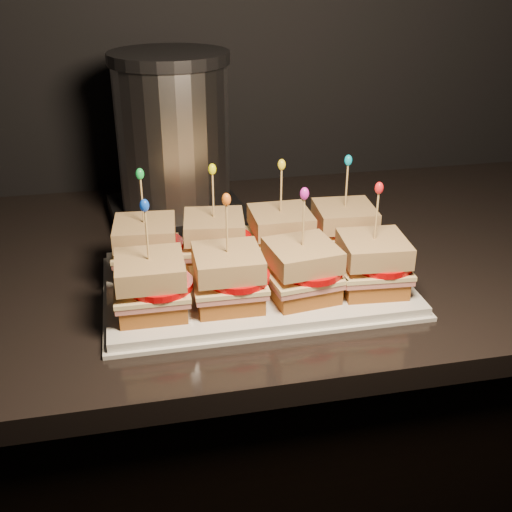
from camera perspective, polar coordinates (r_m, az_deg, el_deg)
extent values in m
cube|color=black|center=(1.37, 6.67, -16.32)|extent=(2.62, 0.69, 0.84)
cube|color=black|center=(1.13, 7.81, 0.41)|extent=(2.66, 0.73, 0.03)
cube|color=white|center=(0.96, 0.00, -2.48)|extent=(0.43, 0.27, 0.02)
cube|color=white|center=(0.96, 0.00, -2.79)|extent=(0.45, 0.28, 0.01)
cube|color=brown|center=(0.99, -9.64, -0.55)|extent=(0.09, 0.09, 0.02)
cube|color=#BA6561|center=(0.98, -9.71, 0.29)|extent=(0.10, 0.10, 0.01)
cube|color=#F4DD98|center=(0.98, -9.74, 0.66)|extent=(0.11, 0.10, 0.01)
cylinder|color=red|center=(0.97, -9.05, 0.98)|extent=(0.09, 0.09, 0.01)
cube|color=brown|center=(0.96, -9.86, 2.13)|extent=(0.10, 0.10, 0.03)
cylinder|color=tan|center=(0.95, -10.07, 4.63)|extent=(0.00, 0.00, 0.09)
ellipsoid|color=green|center=(0.93, -10.28, 7.20)|extent=(0.01, 0.01, 0.02)
cube|color=brown|center=(0.99, -3.67, -0.01)|extent=(0.10, 0.10, 0.02)
cube|color=#BA6561|center=(0.99, -3.69, 0.84)|extent=(0.11, 0.10, 0.01)
cube|color=#F4DD98|center=(0.98, -3.71, 1.20)|extent=(0.11, 0.11, 0.01)
cylinder|color=red|center=(0.98, -2.97, 1.52)|extent=(0.09, 0.09, 0.01)
cube|color=brown|center=(0.97, -3.75, 2.66)|extent=(0.10, 0.10, 0.03)
cylinder|color=tan|center=(0.95, -3.83, 5.15)|extent=(0.00, 0.00, 0.09)
ellipsoid|color=#F2F908|center=(0.94, -3.91, 7.71)|extent=(0.01, 0.01, 0.02)
cube|color=brown|center=(1.01, 2.15, 0.52)|extent=(0.09, 0.09, 0.02)
cube|color=#BA6561|center=(1.00, 2.17, 1.35)|extent=(0.10, 0.09, 0.01)
cube|color=#F4DD98|center=(1.00, 2.18, 1.72)|extent=(0.10, 0.09, 0.01)
cylinder|color=red|center=(1.00, 2.94, 2.03)|extent=(0.09, 0.09, 0.01)
cube|color=brown|center=(0.99, 2.20, 3.15)|extent=(0.09, 0.09, 0.03)
cylinder|color=tan|center=(0.97, 2.25, 5.61)|extent=(0.00, 0.00, 0.09)
ellipsoid|color=yellow|center=(0.96, 2.29, 8.13)|extent=(0.01, 0.01, 0.02)
cube|color=brown|center=(1.04, 7.72, 1.02)|extent=(0.09, 0.09, 0.02)
cube|color=#BA6561|center=(1.03, 7.77, 1.84)|extent=(0.10, 0.10, 0.01)
cube|color=#F4DD98|center=(1.03, 7.80, 2.19)|extent=(0.10, 0.10, 0.01)
cylinder|color=red|center=(1.02, 8.56, 2.49)|extent=(0.09, 0.09, 0.01)
cube|color=brown|center=(1.02, 7.89, 3.59)|extent=(0.10, 0.10, 0.03)
cylinder|color=tan|center=(1.00, 8.05, 5.98)|extent=(0.00, 0.00, 0.09)
ellipsoid|color=#08A5C8|center=(0.99, 8.21, 8.43)|extent=(0.01, 0.01, 0.02)
cube|color=brown|center=(0.88, -9.19, -4.13)|extent=(0.09, 0.09, 0.02)
cube|color=#BA6561|center=(0.87, -9.27, -3.21)|extent=(0.10, 0.09, 0.01)
cube|color=#F4DD98|center=(0.86, -9.30, -2.80)|extent=(0.10, 0.10, 0.01)
cylinder|color=red|center=(0.86, -8.51, -2.48)|extent=(0.09, 0.09, 0.01)
cube|color=brown|center=(0.85, -9.43, -1.20)|extent=(0.09, 0.09, 0.03)
cylinder|color=tan|center=(0.83, -9.65, 1.57)|extent=(0.00, 0.00, 0.09)
ellipsoid|color=blue|center=(0.81, -9.89, 4.45)|extent=(0.01, 0.01, 0.02)
cube|color=brown|center=(0.88, -2.47, -3.49)|extent=(0.09, 0.09, 0.02)
cube|color=#BA6561|center=(0.88, -2.49, -2.57)|extent=(0.10, 0.09, 0.01)
cube|color=#F4DD98|center=(0.87, -2.50, -2.16)|extent=(0.10, 0.10, 0.01)
cylinder|color=red|center=(0.87, -1.66, -1.83)|extent=(0.09, 0.09, 0.01)
cube|color=brown|center=(0.86, -2.53, -0.57)|extent=(0.09, 0.09, 0.03)
cylinder|color=tan|center=(0.84, -2.59, 2.19)|extent=(0.00, 0.00, 0.09)
ellipsoid|color=orange|center=(0.82, -2.65, 5.05)|extent=(0.01, 0.01, 0.02)
cube|color=brown|center=(0.90, 4.04, -2.82)|extent=(0.10, 0.10, 0.02)
cube|color=#BA6561|center=(0.90, 4.07, -1.91)|extent=(0.11, 0.10, 0.01)
cube|color=#F4DD98|center=(0.89, 4.08, -1.52)|extent=(0.11, 0.11, 0.01)
cylinder|color=red|center=(0.89, 4.95, -1.19)|extent=(0.09, 0.09, 0.01)
cube|color=brown|center=(0.88, 4.14, 0.05)|extent=(0.10, 0.10, 0.03)
cylinder|color=tan|center=(0.86, 4.23, 2.76)|extent=(0.00, 0.00, 0.09)
ellipsoid|color=#D622C2|center=(0.85, 4.33, 5.56)|extent=(0.01, 0.01, 0.02)
cube|color=brown|center=(0.93, 10.18, -2.15)|extent=(0.09, 0.09, 0.02)
cube|color=#BA6561|center=(0.93, 10.25, -1.27)|extent=(0.10, 0.10, 0.01)
cube|color=#F4DD98|center=(0.92, 10.29, -0.88)|extent=(0.11, 0.10, 0.01)
cylinder|color=red|center=(0.92, 11.15, -0.56)|extent=(0.09, 0.09, 0.01)
cube|color=brown|center=(0.91, 10.42, 0.64)|extent=(0.10, 0.10, 0.03)
cylinder|color=tan|center=(0.89, 10.65, 3.26)|extent=(0.00, 0.00, 0.09)
ellipsoid|color=red|center=(0.88, 10.89, 5.96)|extent=(0.01, 0.01, 0.02)
cube|color=#262628|center=(1.20, -6.98, 3.85)|extent=(0.26, 0.22, 0.03)
cylinder|color=silver|center=(1.16, -7.37, 10.37)|extent=(0.20, 0.20, 0.25)
cylinder|color=#262628|center=(1.13, -7.78, 17.09)|extent=(0.21, 0.21, 0.02)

